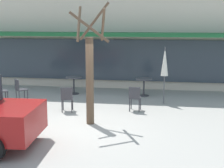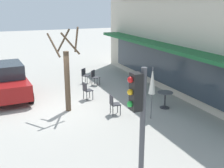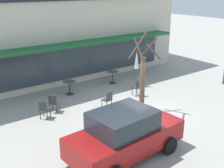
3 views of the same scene
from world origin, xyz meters
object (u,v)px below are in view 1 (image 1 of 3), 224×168
patio_umbrella_green_folded (165,62)px  street_tree (90,71)px  cafe_chair_0 (0,90)px  cafe_chair_2 (135,97)px  cafe_table_near_wall (74,82)px  cafe_chair_1 (20,88)px  cafe_table_streetside (144,84)px  cafe_chair_3 (67,97)px

patio_umbrella_green_folded → street_tree: size_ratio=0.59×
patio_umbrella_green_folded → cafe_chair_0: bearing=-171.8°
cafe_chair_0 → cafe_chair_2: (5.28, -0.37, 0.00)m
cafe_table_near_wall → cafe_chair_2: bearing=-40.1°
cafe_chair_1 → cafe_chair_2: 4.70m
cafe_table_near_wall → cafe_chair_2: cafe_chair_2 is taller
cafe_table_near_wall → street_tree: street_tree is taller
patio_umbrella_green_folded → cafe_chair_2: patio_umbrella_green_folded is taller
cafe_chair_1 → cafe_table_streetside: bearing=20.0°
cafe_chair_0 → cafe_chair_3: bearing=-15.8°
cafe_table_streetside → cafe_chair_2: size_ratio=0.85×
cafe_table_near_wall → cafe_chair_3: 2.94m
cafe_chair_1 → street_tree: street_tree is taller
cafe_table_near_wall → cafe_table_streetside: same height
cafe_table_streetside → cafe_chair_3: bearing=-130.2°
cafe_table_streetside → patio_umbrella_green_folded: (0.85, -1.22, 1.11)m
cafe_table_near_wall → patio_umbrella_green_folded: 4.20m
cafe_table_streetside → cafe_chair_0: cafe_chair_0 is taller
patio_umbrella_green_folded → cafe_chair_3: bearing=-152.7°
cafe_table_near_wall → cafe_chair_2: size_ratio=0.85×
cafe_table_near_wall → patio_umbrella_green_folded: (3.88, -1.16, 1.11)m
cafe_chair_0 → cafe_chair_3: size_ratio=1.00×
cafe_table_near_wall → cafe_chair_1: bearing=-136.3°
cafe_table_near_wall → cafe_chair_1: 2.42m
cafe_table_near_wall → cafe_table_streetside: bearing=1.2°
cafe_table_streetside → cafe_chair_1: (-4.79, -1.74, 0.01)m
cafe_table_streetside → cafe_chair_3: (-2.50, -2.95, 0.01)m
street_tree → cafe_chair_2: bearing=53.9°
cafe_chair_2 → street_tree: street_tree is taller
street_tree → cafe_chair_3: bearing=132.5°
cafe_chair_2 → cafe_chair_3: (-2.35, -0.46, 0.00)m
cafe_table_near_wall → cafe_chair_2: 3.77m
cafe_chair_0 → street_tree: 4.68m
cafe_table_streetside → cafe_chair_0: 5.83m
cafe_table_streetside → cafe_chair_2: bearing=-93.6°
cafe_table_near_wall → street_tree: size_ratio=0.20×
cafe_table_near_wall → street_tree: 4.57m
cafe_table_streetside → cafe_chair_2: cafe_chair_2 is taller
cafe_table_near_wall → cafe_chair_3: size_ratio=0.85×
patio_umbrella_green_folded → cafe_chair_3: patio_umbrella_green_folded is taller
cafe_table_streetside → cafe_chair_1: cafe_chair_1 is taller
cafe_chair_2 → cafe_chair_1: bearing=170.8°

